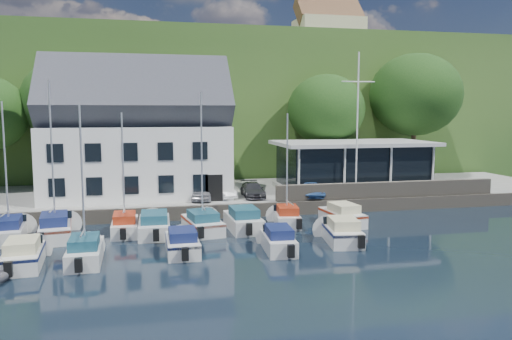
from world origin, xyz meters
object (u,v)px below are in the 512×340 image
object	(u,v)px
boat_r2_1	(82,180)
boat_r2_4	(342,230)
car_white	(221,191)
boat_r1_6	(287,164)
boat_r1_0	(6,168)
boat_r1_4	(202,165)
harbor_building	(138,141)
boat_r1_7	(342,214)
car_dgrey	(253,190)
boat_r2_0	(24,252)
club_pavilion	(352,165)
boat_r1_2	(123,169)
car_blue	(311,189)
flagpole	(357,126)
boat_r2_3	(278,238)
car_silver	(202,192)
boat_r1_5	(243,218)
boat_r1_3	(154,223)
boat_r1_1	(52,161)

from	to	relation	value
boat_r2_1	boat_r2_4	xyz separation A→B (m)	(14.28, 0.81, -3.48)
car_white	boat_r1_6	size ratio (longest dim) A/B	0.40
boat_r2_1	boat_r1_0	bearing A→B (deg)	130.50
boat_r1_4	harbor_building	bearing A→B (deg)	104.20
boat_r1_7	harbor_building	bearing A→B (deg)	139.92
boat_r1_7	car_dgrey	bearing A→B (deg)	121.63
harbor_building	boat_r1_6	size ratio (longest dim) A/B	1.72
boat_r1_6	boat_r2_0	size ratio (longest dim) A/B	1.47
club_pavilion	boat_r1_2	bearing A→B (deg)	-156.42
car_blue	boat_r1_7	world-z (taller)	car_blue
car_blue	boat_r1_2	xyz separation A→B (m)	(-13.95, -5.06, 2.50)
flagpole	boat_r2_3	world-z (taller)	flagpole
car_silver	boat_r2_4	world-z (taller)	car_silver
boat_r1_7	boat_r2_1	xyz separation A→B (m)	(-16.13, -5.28, 3.48)
car_white	car_dgrey	distance (m)	2.45
boat_r1_5	car_blue	bearing A→B (deg)	38.80
car_dgrey	boat_r2_0	size ratio (longest dim) A/B	0.68
flagpole	boat_r1_4	world-z (taller)	flagpole
boat_r1_2	boat_r2_1	xyz separation A→B (m)	(-1.74, -5.69, 0.11)
harbor_building	boat_r2_4	world-z (taller)	harbor_building
boat_r1_3	boat_r1_5	distance (m)	5.67
car_dgrey	boat_r1_0	world-z (taller)	boat_r1_0
boat_r1_0	boat_r1_5	size ratio (longest dim) A/B	1.45
boat_r1_7	boat_r2_3	world-z (taller)	boat_r1_7
car_blue	boat_r2_4	distance (m)	10.07
boat_r2_3	boat_r2_0	bearing A→B (deg)	-175.73
boat_r1_2	boat_r1_1	bearing A→B (deg)	-178.11
boat_r2_3	car_white	bearing A→B (deg)	100.73
car_blue	boat_r1_0	world-z (taller)	boat_r1_0
boat_r1_0	boat_r2_0	distance (m)	7.00
boat_r1_5	boat_r1_6	world-z (taller)	boat_r1_6
boat_r1_2	boat_r2_3	xyz separation A→B (m)	(8.45, -5.64, -3.43)
boat_r1_6	boat_r1_5	bearing A→B (deg)	-160.80
boat_r1_5	boat_r2_1	bearing A→B (deg)	-153.00
harbor_building	boat_r1_6	xyz separation A→B (m)	(9.81, -8.65, -1.17)
car_silver	boat_r2_1	size ratio (longest dim) A/B	0.43
car_white	flagpole	xyz separation A→B (m)	(10.34, -1.91, 5.03)
car_blue	boat_r1_6	bearing A→B (deg)	-114.31
boat_r1_0	boat_r1_2	xyz separation A→B (m)	(6.71, 0.10, -0.21)
boat_r2_1	boat_r1_5	bearing A→B (deg)	27.99
flagpole	boat_r1_7	distance (m)	8.04
boat_r1_1	boat_r1_6	bearing A→B (deg)	-6.80
boat_r1_5	boat_r1_7	distance (m)	6.90
boat_r1_3	car_dgrey	bearing A→B (deg)	41.27
boat_r1_4	boat_r2_1	xyz separation A→B (m)	(-6.56, -5.03, -0.10)
car_blue	boat_r1_5	world-z (taller)	car_blue
boat_r1_5	boat_r1_1	bearing A→B (deg)	176.07
car_blue	boat_r2_0	bearing A→B (deg)	-140.32
boat_r1_3	boat_r2_3	bearing A→B (deg)	-36.22
harbor_building	boat_r1_1	distance (m)	10.14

